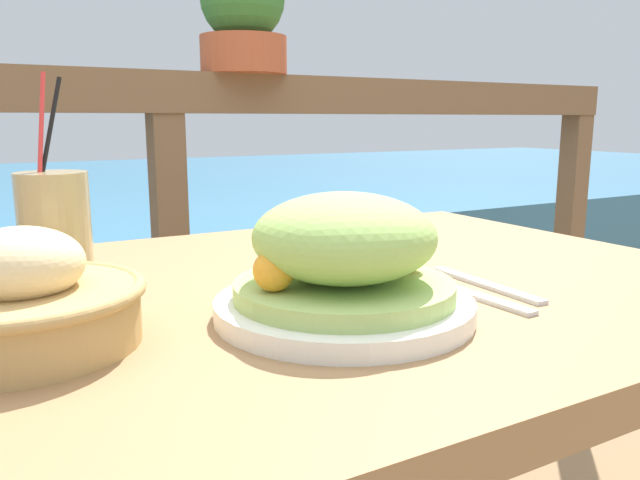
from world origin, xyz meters
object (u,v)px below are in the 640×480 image
Objects in this scene: drink_glass at (55,234)px; bread_basket at (23,302)px; potted_plant at (243,17)px; salad_plate at (344,264)px.

drink_glass is 1.19× the size of bread_basket.
potted_plant is (0.55, 0.81, 0.39)m from bread_basket.
drink_glass is 0.17m from bread_basket.
potted_plant is at bearing 51.87° from drink_glass.
salad_plate is 1.26× the size of bread_basket.
drink_glass reaches higher than salad_plate.
salad_plate reaches higher than bread_basket.
salad_plate is 0.30m from bread_basket.
drink_glass is 0.89m from potted_plant.
bread_basket is 1.05m from potted_plant.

